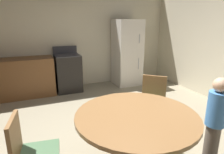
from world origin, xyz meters
TOP-DOWN VIEW (x-y plane):
  - ground_plane at (0.00, 0.00)m, footprint 14.00×14.00m
  - wall_back at (0.00, 3.02)m, footprint 5.68×0.12m
  - kitchen_counter at (-1.56, 2.62)m, footprint 1.97×0.60m
  - oven_range at (-0.22, 2.62)m, footprint 0.60×0.60m
  - refrigerator at (1.39, 2.57)m, footprint 0.68×0.68m
  - dining_table at (-0.05, -0.54)m, footprint 1.30×1.30m
  - chair_west at (-1.12, -0.39)m, footprint 0.45×0.45m
  - chair_northeast at (0.68, 0.25)m, footprint 0.57×0.57m
  - person_child at (0.93, -0.70)m, footprint 0.25×0.25m

SIDE VIEW (x-z plane):
  - ground_plane at x=0.00m, z-range 0.00..0.00m
  - kitchen_counter at x=-1.56m, z-range 0.00..0.90m
  - oven_range at x=-0.22m, z-range -0.08..1.02m
  - chair_west at x=-1.12m, z-range 0.07..0.94m
  - chair_northeast at x=0.68m, z-range 0.07..0.94m
  - person_child at x=0.93m, z-range 0.03..1.12m
  - dining_table at x=-0.05m, z-range 0.23..0.99m
  - refrigerator at x=1.39m, z-range 0.00..1.76m
  - wall_back at x=0.00m, z-range 0.00..2.70m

